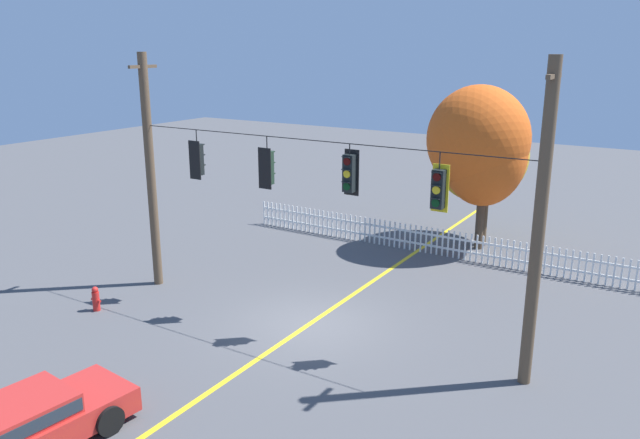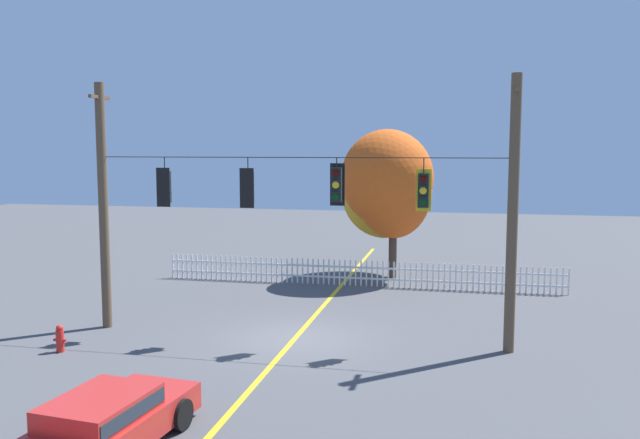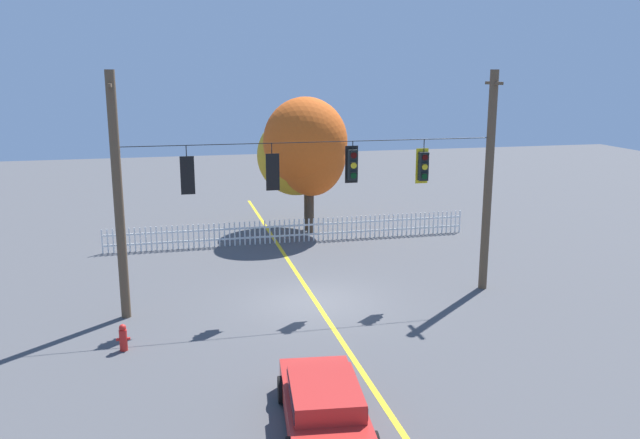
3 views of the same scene
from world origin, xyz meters
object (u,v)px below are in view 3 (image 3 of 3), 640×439
object	(u,v)px
traffic_signal_westbound_side	(423,166)
parked_car	(324,405)
autumn_maple_near_fence	(299,152)
traffic_signal_northbound_primary	(187,175)
traffic_signal_southbound_primary	(352,165)
traffic_signal_northbound_secondary	(272,171)
fire_hydrant	(123,338)
autumn_maple_mid	(308,146)

from	to	relation	value
traffic_signal_westbound_side	parked_car	xyz separation A→B (m)	(-5.36, -8.00, -3.89)
autumn_maple_near_fence	parked_car	size ratio (longest dim) A/B	1.39
traffic_signal_northbound_primary	traffic_signal_southbound_primary	world-z (taller)	same
traffic_signal_westbound_side	parked_car	size ratio (longest dim) A/B	0.34
traffic_signal_northbound_secondary	parked_car	world-z (taller)	traffic_signal_northbound_secondary
traffic_signal_northbound_primary	fire_hydrant	world-z (taller)	traffic_signal_northbound_primary
parked_car	fire_hydrant	world-z (taller)	parked_car
traffic_signal_northbound_secondary	traffic_signal_southbound_primary	distance (m)	2.67
traffic_signal_southbound_primary	traffic_signal_westbound_side	size ratio (longest dim) A/B	0.93
autumn_maple_near_fence	autumn_maple_mid	size ratio (longest dim) A/B	0.95
traffic_signal_northbound_primary	traffic_signal_northbound_secondary	xyz separation A→B (m)	(2.66, 0.00, 0.01)
autumn_maple_near_fence	parked_car	world-z (taller)	autumn_maple_near_fence
traffic_signal_southbound_primary	autumn_maple_mid	bearing A→B (deg)	86.74
traffic_signal_northbound_primary	fire_hydrant	distance (m)	5.29
traffic_signal_northbound_primary	traffic_signal_westbound_side	distance (m)	7.80
autumn_maple_near_fence	parked_car	xyz separation A→B (m)	(-3.16, -18.19, -3.22)
autumn_maple_mid	parked_car	bearing A→B (deg)	-101.12
traffic_signal_northbound_primary	autumn_maple_near_fence	xyz separation A→B (m)	(5.60, 10.21, -0.67)
traffic_signal_northbound_secondary	autumn_maple_mid	distance (m)	9.93
traffic_signal_northbound_secondary	autumn_maple_mid	xyz separation A→B (m)	(3.20, 9.40, -0.33)
traffic_signal_northbound_secondary	autumn_maple_mid	size ratio (longest dim) A/B	0.23
traffic_signal_southbound_primary	parked_car	world-z (taller)	traffic_signal_southbound_primary
autumn_maple_mid	autumn_maple_near_fence	bearing A→B (deg)	107.55
traffic_signal_northbound_secondary	fire_hydrant	world-z (taller)	traffic_signal_northbound_secondary
parked_car	traffic_signal_northbound_primary	bearing A→B (deg)	107.02
parked_car	fire_hydrant	distance (m)	6.98
autumn_maple_near_fence	fire_hydrant	size ratio (longest dim) A/B	7.96
autumn_maple_mid	fire_hydrant	bearing A→B (deg)	-123.29
traffic_signal_northbound_primary	parked_car	bearing A→B (deg)	-72.98
traffic_signal_westbound_side	fire_hydrant	distance (m)	10.99
traffic_signal_northbound_secondary	traffic_signal_southbound_primary	bearing A→B (deg)	0.42
traffic_signal_northbound_secondary	traffic_signal_westbound_side	world-z (taller)	same
traffic_signal_northbound_primary	traffic_signal_westbound_side	size ratio (longest dim) A/B	1.00
traffic_signal_northbound_primary	traffic_signal_northbound_secondary	distance (m)	2.66
autumn_maple_near_fence	traffic_signal_northbound_primary	bearing A→B (deg)	-118.76
parked_car	autumn_maple_near_fence	bearing A→B (deg)	80.14
fire_hydrant	traffic_signal_northbound_secondary	bearing A→B (deg)	29.24
traffic_signal_northbound_secondary	parked_car	distance (m)	8.89
traffic_signal_northbound_secondary	autumn_maple_near_fence	world-z (taller)	autumn_maple_near_fence
autumn_maple_mid	parked_car	world-z (taller)	autumn_maple_mid
traffic_signal_northbound_primary	autumn_maple_near_fence	world-z (taller)	autumn_maple_near_fence
traffic_signal_northbound_primary	autumn_maple_near_fence	bearing A→B (deg)	61.24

